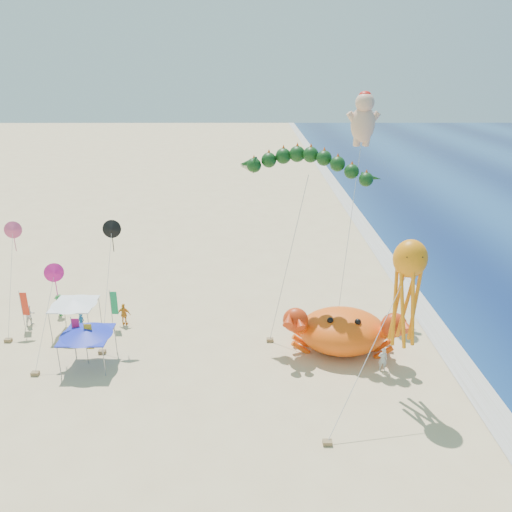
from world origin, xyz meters
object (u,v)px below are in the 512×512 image
(cherub_kite, at_px, (363,118))
(canopy_white, at_px, (74,302))
(octopus_kite, at_px, (407,285))
(crab_inflatable, at_px, (343,330))
(canopy_blue, at_px, (86,332))
(dragon_kite, at_px, (307,168))

(cherub_kite, relative_size, canopy_white, 5.11)
(octopus_kite, bearing_deg, crab_inflatable, 118.44)
(crab_inflatable, distance_m, octopus_kite, 7.82)
(crab_inflatable, xyz_separation_m, canopy_blue, (-17.57, -1.69, 0.82))
(octopus_kite, xyz_separation_m, canopy_blue, (-20.17, 3.10, -4.79))
(dragon_kite, bearing_deg, octopus_kite, -57.85)
(cherub_kite, xyz_separation_m, canopy_white, (-22.39, -6.63, -12.88))
(dragon_kite, bearing_deg, cherub_kite, 50.79)
(dragon_kite, relative_size, cherub_kite, 0.78)
(crab_inflatable, xyz_separation_m, dragon_kite, (-2.59, 3.45, 10.86))
(crab_inflatable, distance_m, canopy_white, 20.20)
(cherub_kite, xyz_separation_m, octopus_kite, (0.16, -14.39, -8.09))
(dragon_kite, xyz_separation_m, canopy_blue, (-14.98, -5.14, -10.04))
(dragon_kite, xyz_separation_m, cherub_kite, (5.02, 6.15, 2.84))
(crab_inflatable, height_order, canopy_blue, crab_inflatable)
(octopus_kite, distance_m, canopy_white, 24.33)
(dragon_kite, height_order, cherub_kite, cherub_kite)
(dragon_kite, bearing_deg, crab_inflatable, -53.14)
(dragon_kite, xyz_separation_m, octopus_kite, (5.18, -8.24, -5.25))
(dragon_kite, relative_size, canopy_white, 3.99)
(crab_inflatable, height_order, cherub_kite, cherub_kite)
(dragon_kite, relative_size, canopy_blue, 3.89)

